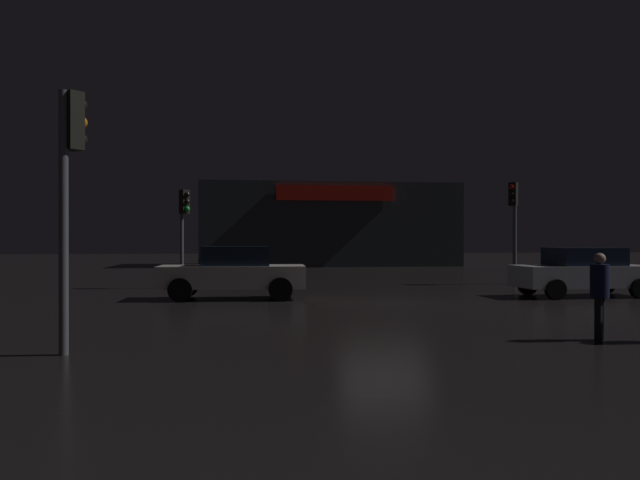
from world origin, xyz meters
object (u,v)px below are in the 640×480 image
at_px(car_near, 582,271).
at_px(pedestrian, 600,290).
at_px(car_far, 233,272).
at_px(traffic_signal_cross_right, 514,214).
at_px(traffic_signal_cross_left, 69,171).
at_px(traffic_signal_main, 184,217).
at_px(store_building, 327,225).

relative_size(car_near, pedestrian, 2.69).
relative_size(car_far, pedestrian, 2.80).
relative_size(traffic_signal_cross_right, car_far, 0.92).
distance_m(car_far, pedestrian, 11.11).
relative_size(traffic_signal_cross_left, car_far, 0.95).
relative_size(traffic_signal_main, car_far, 0.82).
distance_m(store_building, pedestrian, 32.97).
relative_size(traffic_signal_cross_left, pedestrian, 2.65).
bearing_deg(pedestrian, car_far, 127.73).
bearing_deg(pedestrian, car_near, 62.02).
xyz_separation_m(car_near, car_far, (-11.17, 0.56, 0.03)).
bearing_deg(traffic_signal_cross_right, car_far, -156.37).
relative_size(store_building, pedestrian, 10.74).
distance_m(traffic_signal_main, pedestrian, 16.01).
xyz_separation_m(traffic_signal_cross_left, traffic_signal_cross_right, (13.88, 13.97, -0.10)).
xyz_separation_m(store_building, traffic_signal_main, (-8.17, -19.58, -0.09)).
xyz_separation_m(traffic_signal_cross_left, car_near, (13.72, 8.45, -2.18)).
distance_m(traffic_signal_main, car_far, 5.26).
distance_m(traffic_signal_cross_left, car_near, 16.26).
distance_m(store_building, car_near, 25.24).
height_order(store_building, pedestrian, store_building).
height_order(car_near, pedestrian, pedestrian).
height_order(store_building, car_far, store_building).
bearing_deg(traffic_signal_cross_left, car_near, 31.64).
bearing_deg(car_near, traffic_signal_main, 158.61).
bearing_deg(traffic_signal_main, store_building, 67.35).
xyz_separation_m(traffic_signal_cross_right, car_far, (-11.33, -4.96, -2.05)).
distance_m(car_near, pedestrian, 9.31).
xyz_separation_m(store_building, traffic_signal_cross_right, (5.04, -19.17, 0.10)).
height_order(store_building, car_near, store_building).
relative_size(traffic_signal_cross_right, car_near, 0.96).
relative_size(store_building, traffic_signal_cross_left, 4.06).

